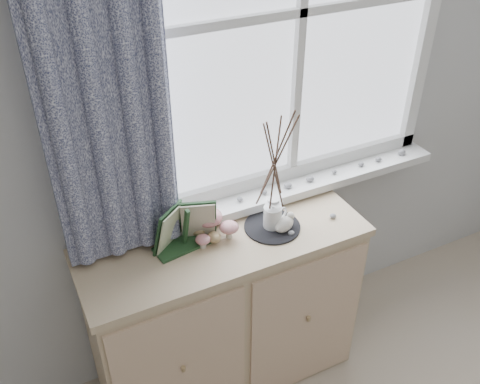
{
  "coord_description": "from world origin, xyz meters",
  "views": [
    {
      "loc": [
        -0.84,
        0.22,
        2.25
      ],
      "look_at": [
        -0.1,
        1.7,
        1.1
      ],
      "focal_mm": 40.0,
      "sensor_mm": 36.0,
      "label": 1
    }
  ],
  "objects_px": {
    "toadstool_cluster": "(212,222)",
    "twig_pitcher": "(275,159)",
    "sideboard": "(226,312)",
    "botanical_book": "(187,229)"
  },
  "relations": [
    {
      "from": "toadstool_cluster",
      "to": "twig_pitcher",
      "type": "xyz_separation_m",
      "value": [
        0.24,
        -0.07,
        0.27
      ]
    },
    {
      "from": "toadstool_cluster",
      "to": "sideboard",
      "type": "bearing_deg",
      "value": -62.39
    },
    {
      "from": "toadstool_cluster",
      "to": "twig_pitcher",
      "type": "relative_size",
      "value": 0.33
    },
    {
      "from": "sideboard",
      "to": "toadstool_cluster",
      "type": "height_order",
      "value": "toadstool_cluster"
    },
    {
      "from": "sideboard",
      "to": "twig_pitcher",
      "type": "xyz_separation_m",
      "value": [
        0.22,
        -0.01,
        0.76
      ]
    },
    {
      "from": "sideboard",
      "to": "toadstool_cluster",
      "type": "relative_size",
      "value": 6.31
    },
    {
      "from": "botanical_book",
      "to": "toadstool_cluster",
      "type": "relative_size",
      "value": 1.55
    },
    {
      "from": "sideboard",
      "to": "twig_pitcher",
      "type": "relative_size",
      "value": 2.07
    },
    {
      "from": "botanical_book",
      "to": "twig_pitcher",
      "type": "distance_m",
      "value": 0.43
    },
    {
      "from": "sideboard",
      "to": "toadstool_cluster",
      "type": "distance_m",
      "value": 0.49
    }
  ]
}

